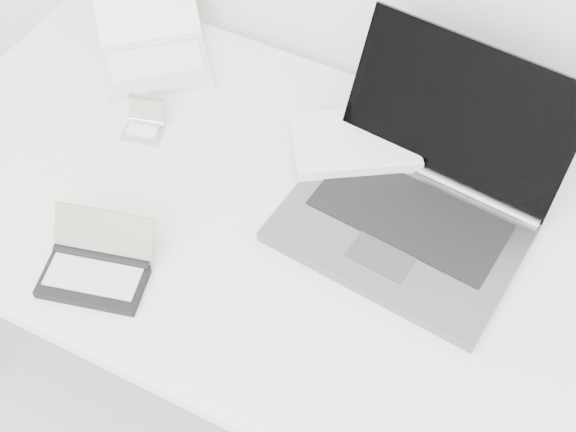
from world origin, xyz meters
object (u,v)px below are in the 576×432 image
at_px(netbook_open_white, 154,52).
at_px(desk, 312,241).
at_px(palmtop_charcoal, 96,269).
at_px(laptop_large, 405,187).

bearing_deg(netbook_open_white, desk, -66.48).
distance_m(desk, palmtop_charcoal, 0.40).
height_order(desk, palmtop_charcoal, palmtop_charcoal).
height_order(desk, netbook_open_white, netbook_open_white).
height_order(laptop_large, netbook_open_white, laptop_large).
distance_m(netbook_open_white, palmtop_charcoal, 0.56).
distance_m(desk, laptop_large, 0.20).
distance_m(laptop_large, netbook_open_white, 0.64).
relative_size(desk, palmtop_charcoal, 7.59).
xyz_separation_m(desk, netbook_open_white, (-0.50, 0.25, 0.07)).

